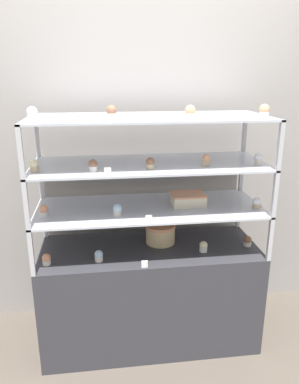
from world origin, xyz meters
The scene contains 28 objects.
ground_plane centered at (0.00, 0.00, 0.00)m, with size 20.00×20.00×0.00m, color brown.
back_wall centered at (0.00, 0.41, 1.30)m, with size 8.00×0.05×2.60m.
display_base centered at (0.00, 0.00, 0.33)m, with size 1.36×0.54×0.67m.
display_riser_lower centered at (0.00, 0.00, 0.92)m, with size 1.36×0.54×0.27m.
display_riser_middle centered at (0.00, 0.00, 1.20)m, with size 1.36×0.54×0.27m.
display_riser_upper centered at (0.00, 0.00, 1.47)m, with size 1.36×0.54×0.27m.
layer_cake_centerpiece centered at (0.08, 0.07, 0.73)m, with size 0.19×0.19×0.13m.
sheet_cake_frosted centered at (0.24, 0.01, 0.97)m, with size 0.20×0.16×0.07m.
cupcake_0 centered at (-0.61, -0.14, 0.70)m, with size 0.05×0.05×0.07m.
cupcake_1 centered at (-0.32, -0.14, 0.70)m, with size 0.05×0.05×0.07m.
cupcake_2 centered at (0.32, -0.10, 0.70)m, with size 0.05×0.05×0.07m.
cupcake_3 centered at (0.62, -0.06, 0.70)m, with size 0.05×0.05×0.07m.
price_tag_0 centered at (-0.06, -0.25, 0.69)m, with size 0.04×0.00×0.04m.
cupcake_4 centered at (-0.62, -0.07, 0.97)m, with size 0.05×0.05×0.07m.
cupcake_5 centered at (-0.20, -0.11, 0.97)m, with size 0.05×0.05×0.07m.
cupcake_6 centered at (0.64, -0.10, 0.97)m, with size 0.05×0.05×0.07m.
price_tag_1 centered at (-0.04, -0.25, 0.96)m, with size 0.04×0.00×0.04m.
cupcake_7 centered at (-0.64, -0.11, 1.24)m, with size 0.05×0.05×0.07m.
cupcake_8 centered at (-0.32, -0.15, 1.24)m, with size 0.05×0.05×0.07m.
cupcake_9 centered at (-0.01, -0.13, 1.24)m, with size 0.05×0.05×0.07m.
cupcake_10 centered at (0.31, -0.10, 1.24)m, with size 0.05×0.05×0.07m.
cupcake_11 centered at (0.62, -0.11, 1.24)m, with size 0.05×0.05×0.07m.
price_tag_2 centered at (-0.25, -0.25, 1.23)m, with size 0.04×0.00×0.04m.
cupcake_12 centered at (-0.62, -0.10, 1.52)m, with size 0.06×0.06×0.07m.
cupcake_13 centered at (-0.22, -0.08, 1.52)m, with size 0.06×0.06×0.07m.
cupcake_14 centered at (0.20, -0.12, 1.52)m, with size 0.06×0.06×0.07m.
cupcake_15 centered at (0.63, -0.11, 1.52)m, with size 0.06×0.06×0.07m.
price_tag_3 centered at (-0.40, -0.25, 1.51)m, with size 0.04×0.00×0.04m.
Camera 1 is at (-0.28, -2.12, 1.72)m, focal length 35.00 mm.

